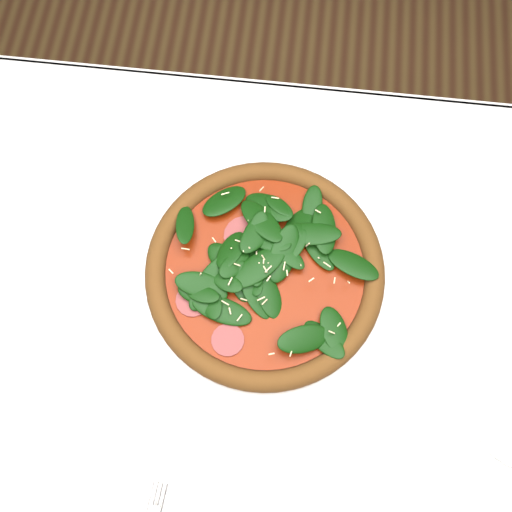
# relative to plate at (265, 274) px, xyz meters

# --- Properties ---
(ground) EXTENTS (6.00, 6.00, 0.00)m
(ground) POSITION_rel_plate_xyz_m (-0.03, -0.07, -0.76)
(ground) COLOR brown
(ground) RESTS_ON ground
(dining_table) EXTENTS (1.21, 0.81, 0.75)m
(dining_table) POSITION_rel_plate_xyz_m (-0.03, -0.07, -0.11)
(dining_table) COLOR silver
(dining_table) RESTS_ON ground
(plate) EXTENTS (0.39, 0.39, 0.02)m
(plate) POSITION_rel_plate_xyz_m (0.00, 0.00, 0.00)
(plate) COLOR white
(plate) RESTS_ON dining_table
(pizza) EXTENTS (0.43, 0.43, 0.04)m
(pizza) POSITION_rel_plate_xyz_m (0.00, -0.00, 0.02)
(pizza) COLOR brown
(pizza) RESTS_ON plate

